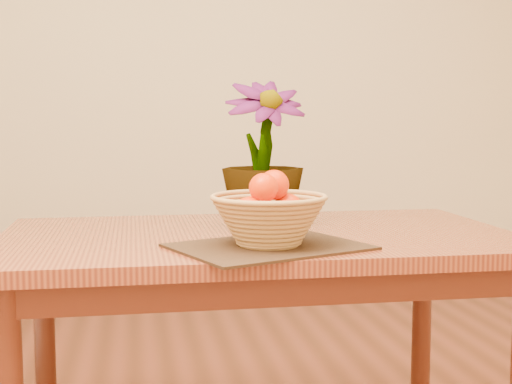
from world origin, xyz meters
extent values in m
cube|color=beige|center=(0.00, 2.25, 1.35)|extent=(4.00, 0.02, 2.70)
cube|color=brown|center=(0.00, 0.30, 0.73)|extent=(1.40, 0.80, 0.04)
cube|color=#4A1E11|center=(0.00, 0.30, 0.67)|extent=(1.28, 0.68, 0.08)
cylinder|color=#4A1E11|center=(-0.62, 0.62, 0.35)|extent=(0.06, 0.06, 0.71)
cylinder|color=#4A1E11|center=(0.62, 0.62, 0.35)|extent=(0.06, 0.06, 0.71)
cube|color=#352213|center=(-0.02, 0.07, 0.75)|extent=(0.53, 0.47, 0.01)
cylinder|color=tan|center=(-0.02, 0.07, 0.76)|extent=(0.14, 0.14, 0.01)
sphere|color=#F33903|center=(-0.02, 0.07, 0.84)|extent=(0.06, 0.06, 0.06)
sphere|color=#F33903|center=(0.04, 0.10, 0.84)|extent=(0.07, 0.07, 0.07)
sphere|color=#F33903|center=(-0.05, 0.12, 0.84)|extent=(0.07, 0.07, 0.07)
sphere|color=#F33903|center=(-0.07, 0.04, 0.84)|extent=(0.07, 0.07, 0.07)
sphere|color=#F33903|center=(0.01, 0.01, 0.84)|extent=(0.07, 0.07, 0.07)
sphere|color=#F33903|center=(0.00, 0.09, 0.90)|extent=(0.07, 0.07, 0.07)
sphere|color=#F33903|center=(-0.03, 0.04, 0.90)|extent=(0.07, 0.07, 0.07)
imported|color=#1D4914|center=(0.03, 0.40, 0.96)|extent=(0.26, 0.26, 0.42)
camera|label=1|loc=(-0.34, -1.61, 1.07)|focal=50.00mm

